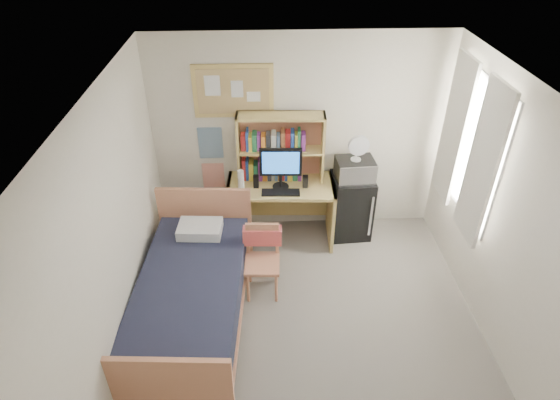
{
  "coord_description": "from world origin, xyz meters",
  "views": [
    {
      "loc": [
        -0.47,
        -3.15,
        3.91
      ],
      "look_at": [
        -0.27,
        1.2,
        0.97
      ],
      "focal_mm": 30.0,
      "sensor_mm": 36.0,
      "label": 1
    }
  ],
  "objects_px": {
    "bulletin_board": "(233,91)",
    "desk_chair": "(262,263)",
    "speaker_left": "(256,182)",
    "desk": "(281,212)",
    "bed": "(192,299)",
    "desk_fan": "(357,148)",
    "microwave": "(355,169)",
    "mini_fridge": "(351,206)",
    "monitor": "(281,168)",
    "speaker_right": "(305,182)"
  },
  "relations": [
    {
      "from": "speaker_right",
      "to": "microwave",
      "type": "bearing_deg",
      "value": 14.65
    },
    {
      "from": "mini_fridge",
      "to": "speaker_left",
      "type": "bearing_deg",
      "value": -177.47
    },
    {
      "from": "desk",
      "to": "desk_fan",
      "type": "distance_m",
      "value": 1.26
    },
    {
      "from": "speaker_right",
      "to": "monitor",
      "type": "bearing_deg",
      "value": 180.0
    },
    {
      "from": "bed",
      "to": "desk_fan",
      "type": "relative_size",
      "value": 6.84
    },
    {
      "from": "bulletin_board",
      "to": "mini_fridge",
      "type": "xyz_separation_m",
      "value": [
        1.46,
        -0.26,
        -1.49
      ]
    },
    {
      "from": "speaker_left",
      "to": "bulletin_board",
      "type": "bearing_deg",
      "value": 124.05
    },
    {
      "from": "mini_fridge",
      "to": "bed",
      "type": "distance_m",
      "value": 2.41
    },
    {
      "from": "bulletin_board",
      "to": "speaker_left",
      "type": "height_order",
      "value": "bulletin_board"
    },
    {
      "from": "speaker_right",
      "to": "desk",
      "type": "bearing_deg",
      "value": 168.69
    },
    {
      "from": "desk_chair",
      "to": "microwave",
      "type": "relative_size",
      "value": 1.84
    },
    {
      "from": "desk",
      "to": "speaker_left",
      "type": "bearing_deg",
      "value": -168.69
    },
    {
      "from": "bulletin_board",
      "to": "desk_chair",
      "type": "bearing_deg",
      "value": -77.71
    },
    {
      "from": "speaker_right",
      "to": "desk_fan",
      "type": "xyz_separation_m",
      "value": [
        0.62,
        0.13,
        0.37
      ]
    },
    {
      "from": "bulletin_board",
      "to": "microwave",
      "type": "height_order",
      "value": "bulletin_board"
    },
    {
      "from": "desk",
      "to": "speaker_left",
      "type": "distance_m",
      "value": 0.58
    },
    {
      "from": "bed",
      "to": "speaker_right",
      "type": "relative_size",
      "value": 13.79
    },
    {
      "from": "speaker_right",
      "to": "microwave",
      "type": "xyz_separation_m",
      "value": [
        0.62,
        0.13,
        0.08
      ]
    },
    {
      "from": "mini_fridge",
      "to": "monitor",
      "type": "xyz_separation_m",
      "value": [
        -0.92,
        -0.14,
        0.67
      ]
    },
    {
      "from": "desk",
      "to": "bed",
      "type": "distance_m",
      "value": 1.7
    },
    {
      "from": "bulletin_board",
      "to": "speaker_right",
      "type": "height_order",
      "value": "bulletin_board"
    },
    {
      "from": "microwave",
      "to": "bulletin_board",
      "type": "bearing_deg",
      "value": 165.84
    },
    {
      "from": "bulletin_board",
      "to": "microwave",
      "type": "bearing_deg",
      "value": -10.71
    },
    {
      "from": "bulletin_board",
      "to": "bed",
      "type": "height_order",
      "value": "bulletin_board"
    },
    {
      "from": "speaker_left",
      "to": "microwave",
      "type": "relative_size",
      "value": 0.35
    },
    {
      "from": "desk_chair",
      "to": "mini_fridge",
      "type": "height_order",
      "value": "mini_fridge"
    },
    {
      "from": "desk_chair",
      "to": "bed",
      "type": "relative_size",
      "value": 0.39
    },
    {
      "from": "desk",
      "to": "speaker_right",
      "type": "relative_size",
      "value": 8.53
    },
    {
      "from": "bed",
      "to": "microwave",
      "type": "relative_size",
      "value": 4.69
    },
    {
      "from": "bulletin_board",
      "to": "desk_chair",
      "type": "distance_m",
      "value": 2.02
    },
    {
      "from": "bulletin_board",
      "to": "desk_fan",
      "type": "distance_m",
      "value": 1.62
    },
    {
      "from": "bulletin_board",
      "to": "desk_fan",
      "type": "xyz_separation_m",
      "value": [
        1.46,
        -0.28,
        -0.64
      ]
    },
    {
      "from": "desk_chair",
      "to": "desk_fan",
      "type": "height_order",
      "value": "desk_fan"
    },
    {
      "from": "bulletin_board",
      "to": "desk",
      "type": "xyz_separation_m",
      "value": [
        0.54,
        -0.34,
        -1.5
      ]
    },
    {
      "from": "mini_fridge",
      "to": "monitor",
      "type": "bearing_deg",
      "value": -174.75
    },
    {
      "from": "desk_chair",
      "to": "mini_fridge",
      "type": "bearing_deg",
      "value": 45.05
    },
    {
      "from": "desk",
      "to": "bed",
      "type": "xyz_separation_m",
      "value": [
        -1.0,
        -1.37,
        -0.12
      ]
    },
    {
      "from": "desk",
      "to": "bed",
      "type": "relative_size",
      "value": 0.62
    },
    {
      "from": "monitor",
      "to": "desk_fan",
      "type": "relative_size",
      "value": 1.7
    },
    {
      "from": "monitor",
      "to": "desk",
      "type": "bearing_deg",
      "value": 90.0
    },
    {
      "from": "speaker_left",
      "to": "desk_fan",
      "type": "relative_size",
      "value": 0.51
    },
    {
      "from": "speaker_left",
      "to": "speaker_right",
      "type": "relative_size",
      "value": 1.02
    },
    {
      "from": "monitor",
      "to": "speaker_left",
      "type": "distance_m",
      "value": 0.35
    },
    {
      "from": "speaker_left",
      "to": "desk_chair",
      "type": "bearing_deg",
      "value": -84.32
    },
    {
      "from": "bed",
      "to": "microwave",
      "type": "height_order",
      "value": "microwave"
    },
    {
      "from": "desk",
      "to": "mini_fridge",
      "type": "height_order",
      "value": "mini_fridge"
    },
    {
      "from": "desk",
      "to": "microwave",
      "type": "height_order",
      "value": "microwave"
    },
    {
      "from": "bed",
      "to": "speaker_right",
      "type": "bearing_deg",
      "value": 48.8
    },
    {
      "from": "mini_fridge",
      "to": "bed",
      "type": "bearing_deg",
      "value": -146.3
    },
    {
      "from": "desk_chair",
      "to": "mini_fridge",
      "type": "relative_size",
      "value": 0.99
    }
  ]
}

